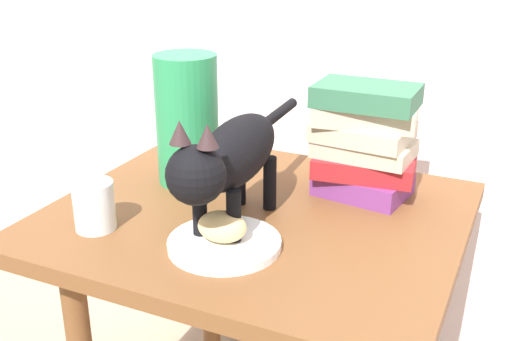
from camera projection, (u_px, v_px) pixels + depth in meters
name	position (u px, v px, depth m)	size (l,w,h in m)	color
side_table	(256.00, 255.00, 1.17)	(0.72, 0.63, 0.61)	brown
plate	(224.00, 244.00, 1.01)	(0.18, 0.18, 0.01)	white
bread_roll	(222.00, 227.00, 0.99)	(0.08, 0.06, 0.05)	#E0BC7A
cat	(230.00, 157.00, 1.02)	(0.10, 0.48, 0.23)	black
book_stack	(364.00, 140.00, 1.16)	(0.20, 0.15, 0.22)	#72337A
green_vase	(187.00, 120.00, 1.22)	(0.12, 0.12, 0.26)	#288C51
candle_jar	(94.00, 208.00, 1.06)	(0.07, 0.07, 0.08)	silver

